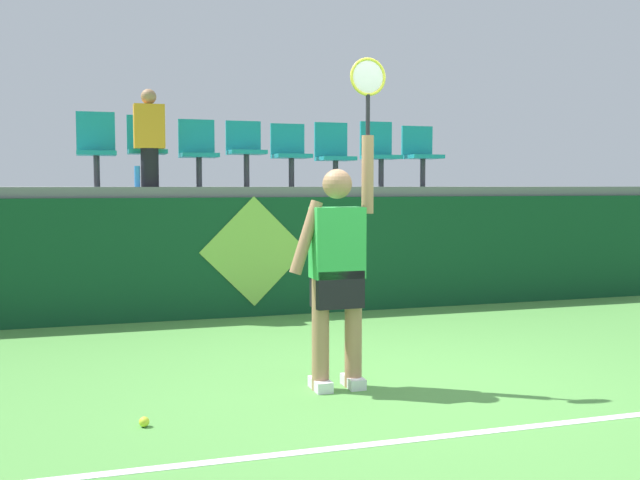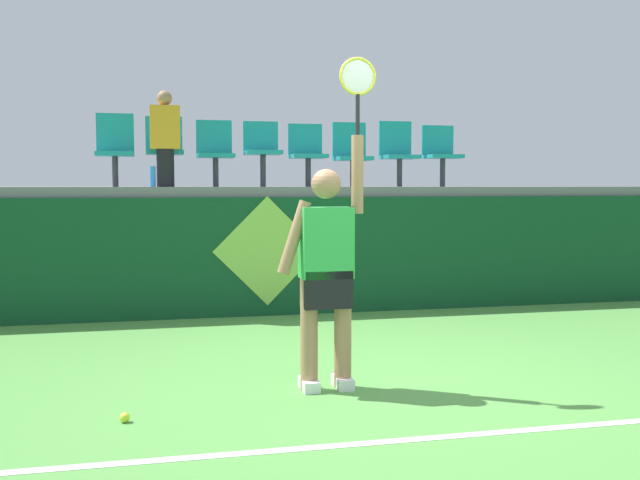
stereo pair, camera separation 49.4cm
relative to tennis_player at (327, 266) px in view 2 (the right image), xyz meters
The scene contains 17 objects.
ground_plane 1.01m from the tennis_player, 15.44° to the right, with size 40.00×40.00×0.00m, color #519342.
court_back_wall 3.32m from the tennis_player, 83.00° to the left, with size 10.31×0.20×1.38m, color #0F4223.
spectator_platform 4.75m from the tennis_player, 85.10° to the left, with size 10.31×2.94×0.12m, color slate.
court_baseline_stripe 1.58m from the tennis_player, 71.66° to the right, with size 9.28×0.08×0.01m, color white.
tennis_player is the anchor object (origin of this frame).
tennis_ball 1.77m from the tennis_player, 161.53° to the right, with size 0.07×0.07×0.07m, color #D1E533.
water_bottle 3.70m from the tennis_player, 109.67° to the left, with size 0.06×0.06×0.24m, color #338CE5.
stadium_chair_0 4.37m from the tennis_player, 112.92° to the left, with size 0.44×0.42×0.88m.
stadium_chair_1 4.19m from the tennis_player, 105.44° to the left, with size 0.44×0.42×0.86m.
stadium_chair_2 4.06m from the tennis_player, 96.86° to the left, with size 0.44×0.42×0.82m.
stadium_chair_3 4.04m from the tennis_player, 88.33° to the left, with size 0.44×0.42×0.82m.
stadium_chair_4 4.09m from the tennis_player, 80.03° to the left, with size 0.44×0.42×0.80m.
stadium_chair_5 4.23m from the tennis_player, 72.02° to the left, with size 0.44×0.42×0.83m.
stadium_chair_6 4.47m from the tennis_player, 64.14° to the left, with size 0.44×0.42×0.86m.
stadium_chair_7 4.74m from the tennis_player, 57.47° to the left, with size 0.44×0.42×0.81m.
spectator_0 3.83m from the tennis_player, 107.17° to the left, with size 0.34×0.20×1.10m.
wall_signage_mount 3.31m from the tennis_player, 88.92° to the left, with size 1.27×0.01×1.40m.
Camera 2 is at (-1.70, -5.22, 1.52)m, focal length 41.78 mm.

